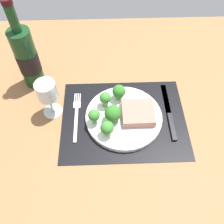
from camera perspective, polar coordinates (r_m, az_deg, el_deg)
The scene contains 13 objects.
ground_plane at distance 81.66cm, azimuth 2.66°, elevation -2.19°, with size 140.00×110.00×3.00cm, color brown.
placemat at distance 80.29cm, azimuth 2.70°, elevation -1.55°, with size 40.01×31.35×0.30cm, color black.
plate at distance 79.51cm, azimuth 2.73°, elevation -1.17°, with size 24.52×24.52×1.60cm, color white.
steak at distance 77.93cm, azimuth 6.07°, elevation -0.45°, with size 10.10×9.60×2.68cm, color #9E6B5B.
broccoli_back_left at distance 75.08cm, azimuth 0.17°, elevation -0.31°, with size 5.20×5.20×6.06cm.
broccoli_near_steak at distance 80.43cm, azimuth 1.60°, elevation 4.73°, with size 4.37×4.37×5.75cm.
broccoli_center at distance 74.72cm, azimuth -4.18°, elevation -0.83°, with size 3.66×3.66×5.50cm.
broccoli_near_fork at distance 72.14cm, azimuth -1.15°, elevation -3.69°, with size 4.06×4.06×5.68cm.
broccoli_front_edge at distance 78.55cm, azimuth -1.58°, elevation 3.16°, with size 3.73×3.73×5.64cm.
fork at distance 81.21cm, azimuth -8.23°, elevation -0.86°, with size 2.40×19.20×0.50cm.
knife at distance 82.59cm, azimuth 13.16°, elevation -0.73°, with size 1.80×23.00×0.80cm.
wine_bottle at distance 87.05cm, azimuth -19.03°, elevation 11.78°, with size 7.21×7.21×31.73cm.
wine_glass at distance 77.10cm, azimuth -14.78°, elevation 4.30°, with size 6.28×6.28×13.46cm.
Camera 1 is at (-5.33, -44.57, 66.72)cm, focal length 39.56 mm.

